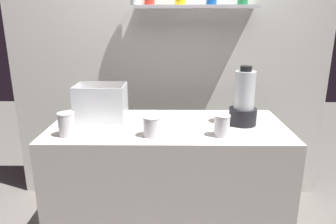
% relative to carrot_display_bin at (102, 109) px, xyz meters
% --- Properties ---
extents(counter, '(1.40, 0.64, 0.90)m').
position_rel_carrot_display_bin_xyz_m(counter, '(0.41, -0.10, -0.52)').
color(counter, beige).
rests_on(counter, ground_plane).
extents(back_wall_unit, '(2.60, 0.24, 2.50)m').
position_rel_carrot_display_bin_xyz_m(back_wall_unit, '(0.42, 0.66, 0.29)').
color(back_wall_unit, silver).
rests_on(back_wall_unit, ground_plane).
extents(carrot_display_bin, '(0.31, 0.21, 0.22)m').
position_rel_carrot_display_bin_xyz_m(carrot_display_bin, '(0.00, 0.00, 0.00)').
color(carrot_display_bin, white).
rests_on(carrot_display_bin, counter).
extents(blender_pitcher, '(0.16, 0.16, 0.35)m').
position_rel_carrot_display_bin_xyz_m(blender_pitcher, '(0.86, -0.09, 0.07)').
color(blender_pitcher, black).
rests_on(blender_pitcher, counter).
extents(juice_cup_orange_far_left, '(0.09, 0.09, 0.13)m').
position_rel_carrot_display_bin_xyz_m(juice_cup_orange_far_left, '(-0.13, -0.29, -0.01)').
color(juice_cup_orange_far_left, white).
rests_on(juice_cup_orange_far_left, counter).
extents(juice_cup_pomegranate_left, '(0.10, 0.10, 0.11)m').
position_rel_carrot_display_bin_xyz_m(juice_cup_pomegranate_left, '(0.33, -0.29, -0.02)').
color(juice_cup_pomegranate_left, white).
rests_on(juice_cup_pomegranate_left, counter).
extents(juice_cup_mango_middle, '(0.09, 0.09, 0.12)m').
position_rel_carrot_display_bin_xyz_m(juice_cup_mango_middle, '(0.71, -0.29, -0.02)').
color(juice_cup_mango_middle, white).
rests_on(juice_cup_mango_middle, counter).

